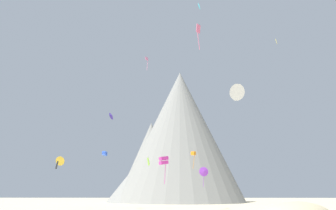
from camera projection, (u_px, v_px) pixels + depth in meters
rock_massif at (172, 146)px, 133.67m from camera, size 62.46×58.15×46.42m
kite_yellow_high at (276, 42)px, 91.65m from camera, size 0.46×1.13×1.24m
kite_cyan_high at (199, 6)px, 65.26m from camera, size 0.44×1.00×0.86m
kite_magenta_low at (164, 161)px, 62.96m from camera, size 1.72×1.69×4.59m
kite_black_low at (57, 165)px, 72.08m from camera, size 0.83×0.84×1.53m
kite_white_mid at (237, 92)px, 55.14m from camera, size 2.72×1.92×2.48m
kite_pink_high at (147, 60)px, 85.86m from camera, size 0.69×0.86×3.27m
kite_indigo_mid at (112, 116)px, 79.22m from camera, size 1.25×1.76×1.61m
kite_rainbow_high at (198, 31)px, 56.61m from camera, size 0.73×0.77×4.09m
kite_violet_low at (204, 172)px, 76.74m from camera, size 1.96×0.74×4.04m
kite_lime_low at (148, 162)px, 66.84m from camera, size 0.57×0.84×1.39m
kite_blue_low at (105, 154)px, 80.26m from camera, size 1.08×1.13×0.99m
kite_gold_low at (60, 161)px, 82.70m from camera, size 2.12×1.06×2.06m
kite_orange_low at (193, 154)px, 80.81m from camera, size 1.15×1.15×3.67m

